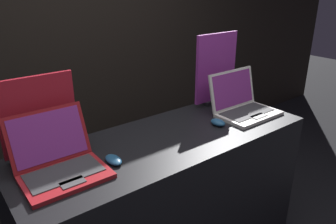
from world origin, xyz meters
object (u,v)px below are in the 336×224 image
at_px(mouse_front, 114,160).
at_px(promo_stand_back, 216,71).
at_px(promo_stand_front, 39,119).
at_px(laptop_front, 59,160).
at_px(laptop_back, 242,104).
at_px(mouse_back, 218,122).

relative_size(mouse_front, promo_stand_back, 0.23).
bearing_deg(promo_stand_front, promo_stand_back, 0.31).
xyz_separation_m(laptop_front, laptop_back, (1.19, -0.03, 0.00)).
height_order(laptop_front, promo_stand_front, promo_stand_front).
distance_m(laptop_front, laptop_back, 1.19).
distance_m(mouse_front, promo_stand_back, 1.03).
bearing_deg(mouse_back, promo_stand_front, 162.98).
bearing_deg(mouse_back, mouse_front, -179.88).
bearing_deg(mouse_back, laptop_front, 175.70).
bearing_deg(laptop_front, promo_stand_back, 10.52).
height_order(mouse_front, promo_stand_front, promo_stand_front).
height_order(promo_stand_front, laptop_back, promo_stand_front).
height_order(laptop_front, mouse_front, laptop_front).
distance_m(mouse_front, mouse_back, 0.70).
xyz_separation_m(laptop_back, mouse_back, (-0.26, -0.04, -0.04)).
bearing_deg(laptop_front, promo_stand_front, 90.00).
relative_size(promo_stand_front, mouse_back, 4.05).
bearing_deg(laptop_back, mouse_front, -177.47).
distance_m(mouse_back, promo_stand_back, 0.45).
bearing_deg(promo_stand_back, laptop_back, -90.00).
height_order(mouse_back, promo_stand_back, promo_stand_back).
bearing_deg(mouse_back, promo_stand_back, 48.06).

